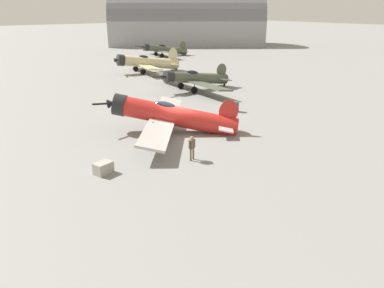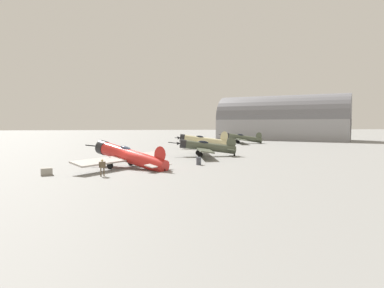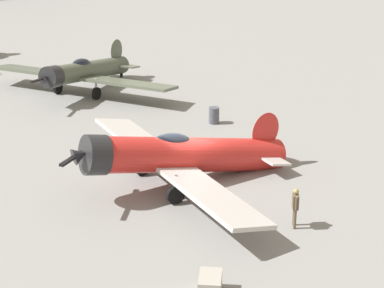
{
  "view_description": "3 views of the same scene",
  "coord_description": "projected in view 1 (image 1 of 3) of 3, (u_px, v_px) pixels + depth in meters",
  "views": [
    {
      "loc": [
        23.25,
        -16.26,
        9.36
      ],
      "look_at": [
        5.29,
        -2.6,
        1.1
      ],
      "focal_mm": 35.15,
      "sensor_mm": 36.0,
      "label": 1
    },
    {
      "loc": [
        37.06,
        1.27,
        5.11
      ],
      "look_at": [
        -16.24,
        9.33,
        1.6
      ],
      "focal_mm": 30.45,
      "sensor_mm": 36.0,
      "label": 2
    },
    {
      "loc": [
        9.46,
        -24.24,
        11.77
      ],
      "look_at": [
        -0.0,
        0.0,
        1.8
      ],
      "focal_mm": 58.67,
      "sensor_mm": 36.0,
      "label": 3
    }
  ],
  "objects": [
    {
      "name": "ground_crew_mechanic",
      "position": [
        192.0,
        146.0,
        24.07
      ],
      "size": [
        0.35,
        0.61,
        1.63
      ],
      "rotation": [
        0.0,
        0.0,
        0.32
      ],
      "color": "brown",
      "rests_on": "ground_plane"
    },
    {
      "name": "airplane_foreground",
      "position": [
        171.0,
        116.0,
        29.4
      ],
      "size": [
        11.61,
        10.38,
        3.43
      ],
      "rotation": [
        0.0,
        0.0,
        4.01
      ],
      "color": "red",
      "rests_on": "ground_plane"
    },
    {
      "name": "equipment_crate",
      "position": [
        103.0,
        168.0,
        22.31
      ],
      "size": [
        0.99,
        1.22,
        0.71
      ],
      "rotation": [
        0.0,
        0.0,
        4.99
      ],
      "color": "#9E998E",
      "rests_on": "ground_plane"
    },
    {
      "name": "airplane_outer_stand",
      "position": [
        164.0,
        49.0,
        74.76
      ],
      "size": [
        12.7,
        10.64,
        2.84
      ],
      "rotation": [
        0.0,
        0.0,
        4.55
      ],
      "color": "#4C5442",
      "rests_on": "ground_plane"
    },
    {
      "name": "fuel_drum",
      "position": [
        236.0,
        107.0,
        35.51
      ],
      "size": [
        0.62,
        0.62,
        0.95
      ],
      "color": "#474C56",
      "rests_on": "ground_plane"
    },
    {
      "name": "ground_plane",
      "position": [
        178.0,
        132.0,
        29.84
      ],
      "size": [
        400.0,
        400.0,
        0.0
      ],
      "primitive_type": "plane",
      "color": "gray"
    },
    {
      "name": "airplane_mid_apron",
      "position": [
        194.0,
        78.0,
        44.28
      ],
      "size": [
        13.54,
        10.57,
        2.93
      ],
      "rotation": [
        0.0,
        0.0,
        4.64
      ],
      "color": "#4C5442",
      "rests_on": "ground_plane"
    },
    {
      "name": "distant_hangar",
      "position": [
        187.0,
        24.0,
        96.01
      ],
      "size": [
        34.25,
        39.47,
        14.8
      ],
      "rotation": [
        0.0,
        0.0,
        4.09
      ],
      "color": "#939399",
      "rests_on": "ground_plane"
    },
    {
      "name": "airplane_far_line",
      "position": [
        146.0,
        62.0,
        56.39
      ],
      "size": [
        10.92,
        10.73,
        3.53
      ],
      "rotation": [
        0.0,
        0.0,
        4.54
      ],
      "color": "beige",
      "rests_on": "ground_plane"
    }
  ]
}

